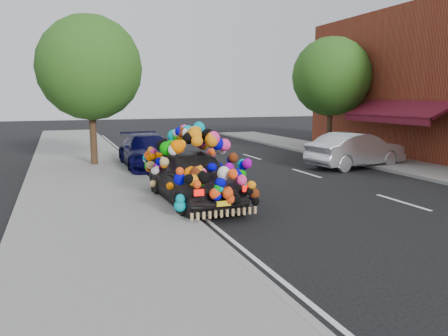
% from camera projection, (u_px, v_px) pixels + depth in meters
% --- Properties ---
extents(ground, '(100.00, 100.00, 0.00)m').
position_uv_depth(ground, '(287.00, 215.00, 10.74)').
color(ground, black).
rests_on(ground, ground).
extents(sidewalk, '(4.00, 60.00, 0.12)m').
position_uv_depth(sidewalk, '(107.00, 231.00, 9.22)').
color(sidewalk, gray).
rests_on(sidewalk, ground).
extents(kerb, '(0.15, 60.00, 0.13)m').
position_uv_depth(kerb, '(196.00, 222.00, 9.90)').
color(kerb, gray).
rests_on(kerb, ground).
extents(footpath_far, '(3.00, 40.00, 0.12)m').
position_uv_depth(footpath_far, '(440.00, 173.00, 16.39)').
color(footpath_far, gray).
rests_on(footpath_far, ground).
extents(lane_markings, '(6.00, 50.00, 0.01)m').
position_uv_depth(lane_markings, '(402.00, 202.00, 12.01)').
color(lane_markings, silver).
rests_on(lane_markings, ground).
extents(tree_near_sidewalk, '(4.20, 4.20, 6.13)m').
position_uv_depth(tree_near_sidewalk, '(90.00, 68.00, 17.52)').
color(tree_near_sidewalk, '#332114').
rests_on(tree_near_sidewalk, ground).
extents(tree_far_b, '(4.00, 4.00, 5.90)m').
position_uv_depth(tree_far_b, '(331.00, 77.00, 22.16)').
color(tree_far_b, '#332114').
rests_on(tree_far_b, ground).
extents(plush_art_car, '(2.22, 4.55, 2.11)m').
position_uv_depth(plush_art_car, '(193.00, 164.00, 11.77)').
color(plush_art_car, black).
rests_on(plush_art_car, ground).
extents(navy_sedan, '(2.00, 4.78, 1.38)m').
position_uv_depth(navy_sedan, '(147.00, 151.00, 17.72)').
color(navy_sedan, '#060432').
rests_on(navy_sedan, ground).
extents(silver_hatchback, '(4.55, 2.20, 1.44)m').
position_uv_depth(silver_hatchback, '(356.00, 150.00, 17.95)').
color(silver_hatchback, silver).
rests_on(silver_hatchback, ground).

